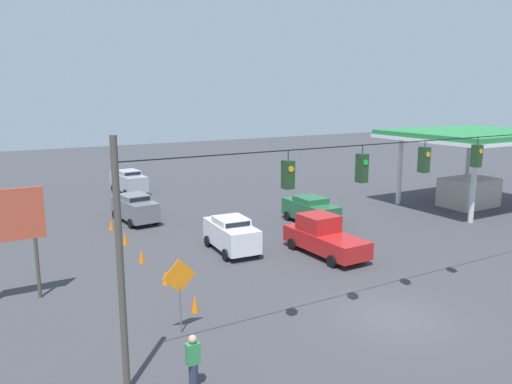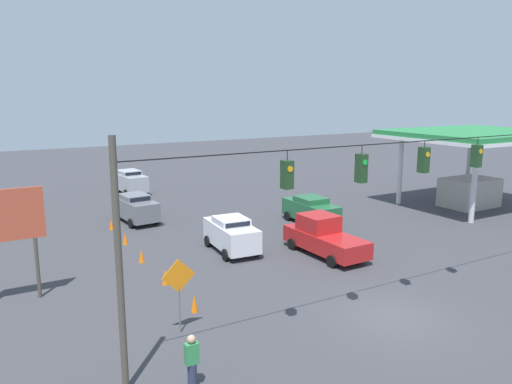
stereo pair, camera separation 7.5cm
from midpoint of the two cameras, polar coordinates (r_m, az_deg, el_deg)
ground_plane at (r=20.88m, az=15.47°, el=-13.66°), size 140.00×140.00×0.00m
overhead_signal_span at (r=19.65m, az=15.38°, el=-0.42°), size 21.06×0.38×7.56m
sedan_white_withflow_mid at (r=27.66m, az=-2.77°, el=-4.79°), size 2.25×4.32×1.92m
sedan_grey_withflow_far at (r=34.84m, az=-13.59°, el=-1.72°), size 2.31×4.54×1.91m
pickup_truck_red_crossing_near at (r=27.38m, az=7.83°, el=-5.11°), size 2.25×5.32×2.12m
sedan_green_oncoming_far at (r=33.55m, az=6.34°, el=-2.03°), size 2.09×4.56×1.84m
sedan_silver_withflow_deep at (r=44.92m, az=-14.23°, el=1.21°), size 2.30×4.66×2.02m
traffic_cone_nearest at (r=20.63m, az=-6.96°, el=-12.49°), size 0.30×0.30×0.75m
traffic_cone_second at (r=23.55m, az=-10.27°, el=-9.50°), size 0.30×0.30×0.75m
traffic_cone_third at (r=26.71m, az=-12.87°, el=-7.08°), size 0.30×0.30×0.75m
traffic_cone_fourth at (r=29.98m, az=-14.66°, el=-5.12°), size 0.30×0.30×0.75m
traffic_cone_fifth at (r=33.39m, az=-16.14°, el=-3.53°), size 0.30×0.30×0.75m
gas_station at (r=41.35m, az=23.58°, el=4.25°), size 11.75×9.56×5.84m
roadside_billboard at (r=22.77m, az=-26.69°, el=-3.29°), size 3.07×0.16×4.85m
work_zone_sign at (r=18.43m, az=-8.70°, el=-10.09°), size 1.27×0.06×2.84m
pedestrian at (r=15.65m, az=-7.19°, el=-18.70°), size 0.40×0.28×1.72m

